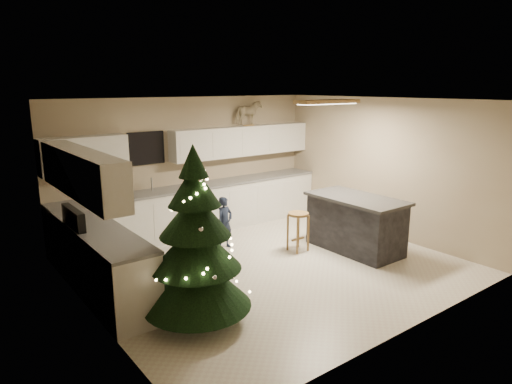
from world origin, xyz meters
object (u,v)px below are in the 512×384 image
bar_stool (298,222)px  christmas_tree (196,251)px  rocking_horse (249,113)px  island (355,223)px  toddler (225,223)px

bar_stool → christmas_tree: christmas_tree is taller
bar_stool → rocking_horse: 2.75m
bar_stool → christmas_tree: size_ratio=0.31×
island → christmas_tree: christmas_tree is taller
island → toddler: size_ratio=1.84×
christmas_tree → rocking_horse: rocking_horse is taller
bar_stool → toddler: bearing=136.9°
island → christmas_tree: (-3.43, -0.48, 0.41)m
bar_stool → christmas_tree: bearing=-158.0°
christmas_tree → rocking_horse: bearing=45.4°
bar_stool → rocking_horse: size_ratio=1.15×
christmas_tree → toddler: bearing=49.1°
bar_stool → toddler: size_ratio=0.74×
toddler → island: bearing=-52.5°
island → rocking_horse: 3.21m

